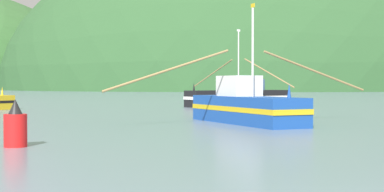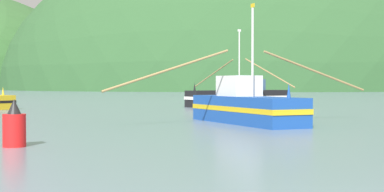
% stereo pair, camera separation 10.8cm
% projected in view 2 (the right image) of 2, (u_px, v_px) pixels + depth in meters
% --- Properties ---
extents(hill_far_right, '(128.33, 102.66, 60.57)m').
position_uv_depth(hill_far_right, '(281.00, 89.00, 197.74)').
color(hill_far_right, '#516B38').
rests_on(hill_far_right, ground).
extents(hill_mid_left, '(201.62, 161.30, 93.06)m').
position_uv_depth(hill_mid_left, '(353.00, 89.00, 234.37)').
color(hill_mid_left, '#2D562D').
rests_on(hill_mid_left, ground).
extents(hill_far_center, '(175.19, 140.15, 109.43)m').
position_uv_depth(hill_far_center, '(252.00, 89.00, 207.76)').
color(hill_far_center, '#2D562D').
rests_on(hill_far_center, ground).
extents(fishing_boat_blue, '(14.68, 9.07, 6.24)m').
position_uv_depth(fishing_boat_blue, '(245.00, 107.00, 30.58)').
color(fishing_boat_blue, '#19479E').
rests_on(fishing_boat_blue, ground).
extents(fishing_boat_black, '(10.35, 13.09, 7.11)m').
position_uv_depth(fishing_boat_black, '(240.00, 97.00, 53.44)').
color(fishing_boat_black, black).
rests_on(fishing_boat_black, ground).
extents(channel_buoy, '(0.76, 0.76, 1.60)m').
position_uv_depth(channel_buoy, '(14.00, 127.00, 19.20)').
color(channel_buoy, red).
rests_on(channel_buoy, ground).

